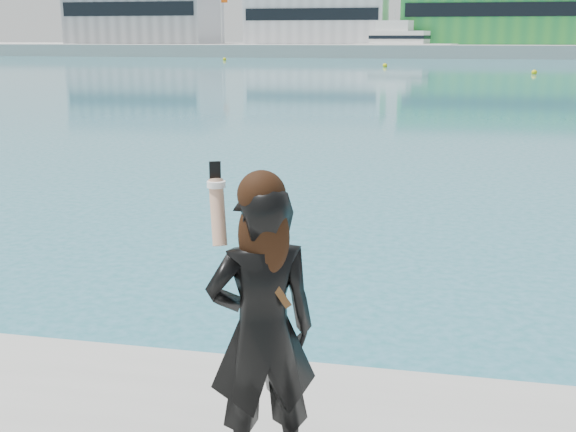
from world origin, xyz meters
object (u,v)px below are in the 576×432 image
buoy_far (225,60)px  woman (262,323)px  buoy_near (534,74)px  buoy_extra (385,67)px  motor_yacht (402,44)px

buoy_far → woman: 101.34m
buoy_near → buoy_far: size_ratio=1.00×
buoy_near → woman: size_ratio=0.28×
buoy_far → buoy_extra: (24.15, -18.51, 0.00)m
buoy_near → woman: woman is taller
motor_yacht → buoy_near: bearing=-59.6°
motor_yacht → buoy_extra: size_ratio=33.95×
buoy_far → woman: size_ratio=0.28×
motor_yacht → buoy_extra: bearing=-74.6°
woman → buoy_near: bearing=-122.7°
buoy_extra → woman: woman is taller
motor_yacht → buoy_far: bearing=-123.4°
buoy_far → buoy_extra: same height
buoy_near → woman: bearing=-97.8°
buoy_near → woman: (-8.90, -65.30, 1.71)m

